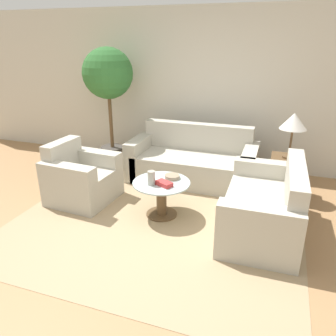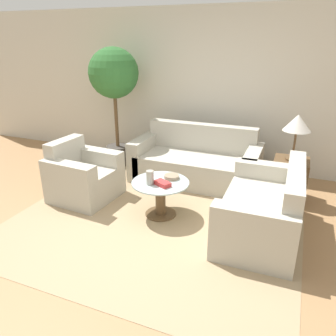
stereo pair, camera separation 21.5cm
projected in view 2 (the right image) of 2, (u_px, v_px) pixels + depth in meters
The scene contains 13 objects.
ground_plane at pixel (136, 240), 3.67m from camera, with size 14.00×14.00×0.00m, color #9E754C.
wall_back at pixel (206, 90), 5.48m from camera, with size 10.00×0.06×2.60m.
rug at pixel (161, 214), 4.20m from camera, with size 3.42×3.32×0.01m.
sofa_main at pixel (196, 163), 5.14m from camera, with size 1.94×0.86×0.85m.
armchair at pixel (82, 178), 4.57m from camera, with size 0.85×0.87×0.82m.
loveseat at pixel (267, 212), 3.70m from camera, with size 0.84×1.50×0.83m.
coffee_table at pixel (160, 194), 4.09m from camera, with size 0.71×0.71×0.46m.
side_table at pixel (289, 179), 4.54m from camera, with size 0.46×0.46×0.57m.
table_lamp at pixel (297, 124), 4.25m from camera, with size 0.36×0.36×0.62m.
potted_plant at pixel (114, 81), 5.37m from camera, with size 0.82×0.82×1.99m.
vase at pixel (150, 178), 3.93m from camera, with size 0.09×0.09×0.18m.
bowl at pixel (172, 177), 4.12m from camera, with size 0.19×0.19×0.05m.
book_stack at pixel (163, 183), 3.92m from camera, with size 0.23×0.19×0.05m.
Camera 2 is at (1.51, -2.75, 2.10)m, focal length 35.00 mm.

